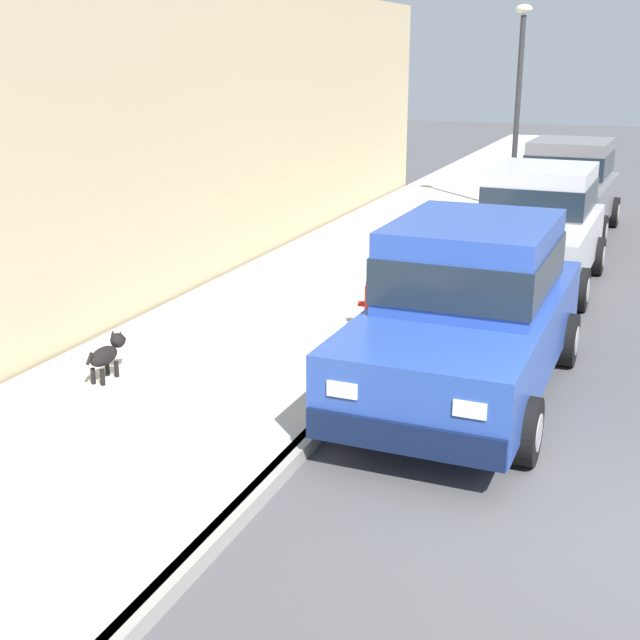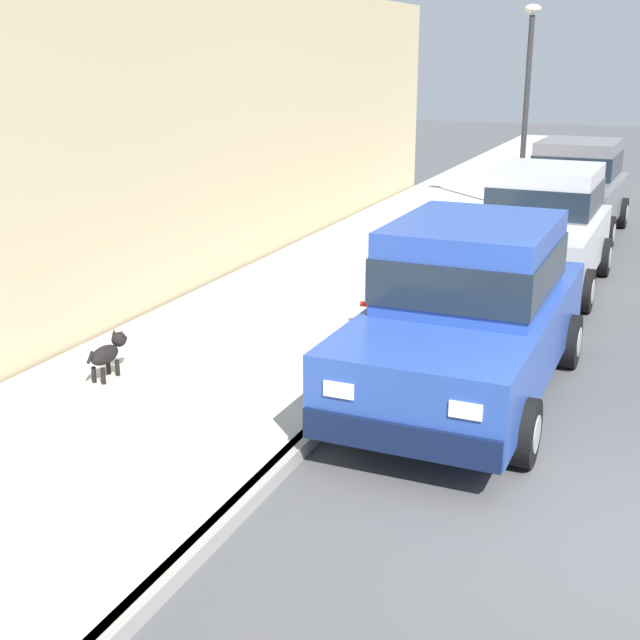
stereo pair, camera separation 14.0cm
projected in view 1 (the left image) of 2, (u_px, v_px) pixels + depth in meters
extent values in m
cube|color=gray|center=(288.00, 462.00, 7.73)|extent=(0.16, 64.00, 0.14)
cube|color=#B7B5AD|center=(119.00, 431.00, 8.37)|extent=(3.60, 64.00, 0.14)
cube|color=#28479E|center=(467.00, 334.00, 9.23)|extent=(1.86, 4.52, 0.76)
cube|color=#28479E|center=(473.00, 260.00, 9.08)|extent=(1.61, 2.12, 0.84)
cube|color=#19232D|center=(473.00, 265.00, 9.10)|extent=(1.65, 2.16, 0.46)
cube|color=#0E1837|center=(405.00, 435.00, 7.36)|extent=(1.77, 0.22, 0.28)
cube|color=#0E1837|center=(505.00, 303.00, 11.24)|extent=(1.77, 0.22, 0.28)
cylinder|color=black|center=(526.00, 431.00, 7.78)|extent=(0.23, 0.64, 0.64)
cylinder|color=#9E9EA3|center=(526.00, 431.00, 7.78)|extent=(0.24, 0.36, 0.35)
cylinder|color=black|center=(341.00, 401.00, 8.44)|extent=(0.23, 0.64, 0.64)
cylinder|color=#9E9EA3|center=(341.00, 401.00, 8.44)|extent=(0.24, 0.36, 0.35)
cylinder|color=black|center=(567.00, 340.00, 10.24)|extent=(0.23, 0.64, 0.64)
cylinder|color=#9E9EA3|center=(567.00, 340.00, 10.24)|extent=(0.24, 0.36, 0.35)
cylinder|color=black|center=(421.00, 322.00, 10.90)|extent=(0.23, 0.64, 0.64)
cylinder|color=#9E9EA3|center=(421.00, 322.00, 10.90)|extent=(0.24, 0.36, 0.35)
cube|color=#EAEACC|center=(471.00, 409.00, 7.02)|extent=(0.28, 0.08, 0.14)
cube|color=#EAEACC|center=(343.00, 389.00, 7.44)|extent=(0.28, 0.08, 0.14)
cube|color=#BCBCC1|center=(535.00, 243.00, 13.61)|extent=(1.78, 3.73, 0.76)
cube|color=#BCBCC1|center=(541.00, 192.00, 13.59)|extent=(1.55, 1.93, 0.80)
cube|color=#19232D|center=(541.00, 195.00, 13.61)|extent=(1.58, 1.97, 0.44)
cube|color=#424243|center=(512.00, 285.00, 12.10)|extent=(1.69, 0.23, 0.28)
cube|color=#424243|center=(551.00, 236.00, 15.26)|extent=(1.69, 0.23, 0.28)
cylinder|color=black|center=(580.00, 289.00, 12.39)|extent=(0.23, 0.64, 0.64)
cylinder|color=#9E9EA3|center=(580.00, 289.00, 12.39)|extent=(0.25, 0.36, 0.35)
cylinder|color=black|center=(463.00, 278.00, 13.03)|extent=(0.23, 0.64, 0.64)
cylinder|color=#9E9EA3|center=(463.00, 278.00, 13.03)|extent=(0.25, 0.36, 0.35)
cylinder|color=black|center=(597.00, 256.00, 14.41)|extent=(0.23, 0.64, 0.64)
cylinder|color=#9E9EA3|center=(597.00, 256.00, 14.41)|extent=(0.25, 0.36, 0.35)
cylinder|color=black|center=(494.00, 247.00, 15.05)|extent=(0.23, 0.64, 0.64)
cylinder|color=#9E9EA3|center=(494.00, 247.00, 15.05)|extent=(0.25, 0.36, 0.35)
cube|color=#EAEACC|center=(552.00, 264.00, 11.77)|extent=(0.28, 0.08, 0.14)
cube|color=#EAEACC|center=(475.00, 257.00, 12.16)|extent=(0.28, 0.08, 0.14)
cube|color=slate|center=(565.00, 200.00, 17.55)|extent=(1.84, 3.75, 0.76)
cube|color=slate|center=(570.00, 160.00, 17.54)|extent=(1.58, 1.95, 0.80)
cube|color=#19232D|center=(570.00, 163.00, 17.56)|extent=(1.61, 1.99, 0.44)
cube|color=#252527|center=(549.00, 227.00, 16.05)|extent=(1.69, 0.26, 0.28)
cube|color=#252527|center=(576.00, 198.00, 19.20)|extent=(1.69, 0.26, 0.28)
cylinder|color=black|center=(600.00, 232.00, 16.33)|extent=(0.24, 0.65, 0.64)
cylinder|color=#9E9EA3|center=(600.00, 232.00, 16.33)|extent=(0.25, 0.36, 0.35)
cylinder|color=black|center=(510.00, 225.00, 16.99)|extent=(0.24, 0.65, 0.64)
cylinder|color=#9E9EA3|center=(510.00, 225.00, 16.99)|extent=(0.25, 0.36, 0.35)
cylinder|color=black|center=(613.00, 212.00, 18.34)|extent=(0.24, 0.65, 0.64)
cylinder|color=#9E9EA3|center=(613.00, 212.00, 18.34)|extent=(0.25, 0.36, 0.35)
cylinder|color=black|center=(532.00, 206.00, 19.00)|extent=(0.24, 0.65, 0.64)
cylinder|color=#9E9EA3|center=(532.00, 206.00, 19.00)|extent=(0.25, 0.36, 0.35)
cube|color=#EAEACC|center=(580.00, 211.00, 15.72)|extent=(0.28, 0.09, 0.14)
cube|color=#EAEACC|center=(521.00, 207.00, 16.13)|extent=(0.28, 0.09, 0.14)
ellipsoid|color=black|center=(104.00, 356.00, 9.39)|extent=(0.21, 0.45, 0.20)
cylinder|color=black|center=(107.00, 368.00, 9.59)|extent=(0.05, 0.05, 0.18)
cylinder|color=black|center=(117.00, 369.00, 9.55)|extent=(0.05, 0.05, 0.18)
cylinder|color=black|center=(93.00, 376.00, 9.34)|extent=(0.05, 0.05, 0.18)
cylinder|color=black|center=(103.00, 377.00, 9.30)|extent=(0.05, 0.05, 0.18)
sphere|color=black|center=(118.00, 340.00, 9.62)|extent=(0.17, 0.17, 0.17)
ellipsoid|color=black|center=(122.00, 340.00, 9.71)|extent=(0.07, 0.11, 0.06)
cone|color=black|center=(113.00, 333.00, 9.61)|extent=(0.06, 0.06, 0.07)
cone|color=black|center=(121.00, 334.00, 9.57)|extent=(0.06, 0.06, 0.07)
cylinder|color=black|center=(89.00, 359.00, 9.14)|extent=(0.04, 0.12, 0.13)
cylinder|color=red|center=(371.00, 330.00, 11.10)|extent=(0.24, 0.24, 0.06)
cylinder|color=red|center=(371.00, 307.00, 11.01)|extent=(0.17, 0.17, 0.55)
sphere|color=red|center=(371.00, 283.00, 10.91)|extent=(0.15, 0.15, 0.15)
cylinder|color=red|center=(362.00, 304.00, 11.04)|extent=(0.10, 0.07, 0.07)
cylinder|color=red|center=(380.00, 306.00, 10.95)|extent=(0.10, 0.07, 0.07)
cylinder|color=#2D2D33|center=(517.00, 115.00, 19.06)|extent=(0.12, 0.12, 4.20)
ellipsoid|color=silver|center=(524.00, 9.00, 18.40)|extent=(0.36, 0.36, 0.20)
cube|color=tan|center=(218.00, 132.00, 13.82)|extent=(0.50, 20.00, 4.70)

